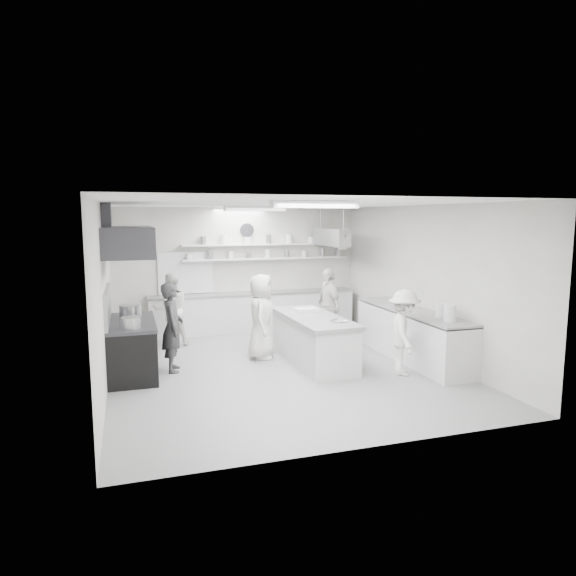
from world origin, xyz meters
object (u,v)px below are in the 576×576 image
object	(u,v)px
back_counter	(254,312)
right_counter	(412,335)
cook_stove	(172,327)
cook_back	(171,309)
prep_island	(313,341)
stove	(132,349)

from	to	relation	value
back_counter	right_counter	bearing A→B (deg)	-55.35
cook_stove	cook_back	bearing A→B (deg)	1.05
back_counter	prep_island	size ratio (longest dim) A/B	2.14
right_counter	prep_island	bearing A→B (deg)	170.93
prep_island	back_counter	bearing A→B (deg)	95.32
right_counter	cook_stove	distance (m)	4.59
right_counter	cook_stove	world-z (taller)	cook_stove
cook_stove	cook_back	world-z (taller)	cook_stove
cook_stove	back_counter	bearing A→B (deg)	-32.80
prep_island	cook_stove	size ratio (longest dim) A/B	1.45
stove	cook_back	size ratio (longest dim) A/B	1.14
back_counter	right_counter	xyz separation A→B (m)	(2.35, -3.40, 0.01)
cook_back	stove	bearing A→B (deg)	63.84
cook_stove	stove	bearing A→B (deg)	93.04
back_counter	stove	bearing A→B (deg)	-136.01
prep_island	cook_stove	bearing A→B (deg)	172.02
cook_stove	prep_island	bearing A→B (deg)	-90.81
stove	right_counter	xyz separation A→B (m)	(5.25, -0.60, 0.02)
stove	cook_stove	size ratio (longest dim) A/B	1.11
back_counter	cook_stove	xyz separation A→B (m)	(-2.19, -2.82, 0.35)
prep_island	cook_back	size ratio (longest dim) A/B	1.47
prep_island	cook_back	distance (m)	3.30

